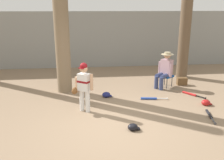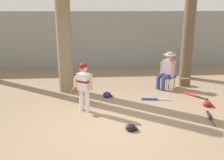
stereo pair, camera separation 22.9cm
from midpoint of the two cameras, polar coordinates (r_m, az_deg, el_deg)
The scene contains 14 objects.
ground_plane at distance 5.77m, azimuth 1.42°, elevation -10.74°, with size 60.00×60.00×0.00m, color #897056.
concrete_back_wall at distance 11.29m, azimuth -1.52°, elevation 9.36°, with size 18.00×0.36×2.46m, color gray.
tree_near_player at distance 7.82m, azimuth -10.50°, elevation 15.55°, with size 0.63×0.63×5.70m.
tree_behind_spectator at distance 9.73m, azimuth 17.92°, elevation 11.14°, with size 0.58×0.58×4.28m.
young_ballplayer at distance 6.36m, azimuth -5.64°, elevation -0.90°, with size 0.60×0.38×1.31m.
folding_stool at distance 8.59m, azimuth 13.58°, elevation 0.69°, with size 0.56×0.56×0.41m.
seated_spectator at distance 8.44m, azimuth 13.32°, elevation 2.37°, with size 0.65×0.60×1.20m.
handbag_beside_stool at distance 8.98m, azimuth 17.07°, elevation -0.45°, with size 0.34×0.18×0.26m, color brown.
bat_blue_youth at distance 7.41m, azimuth 10.01°, elevation -4.34°, with size 0.79×0.17×0.07m.
bat_black_composite at distance 6.69m, azimuth 22.56°, elevation -7.77°, with size 0.22×0.78×0.07m.
bat_red_barrel at distance 8.05m, azimuth 18.93°, elevation -3.31°, with size 0.51×0.68×0.07m.
batting_helmet_red at distance 7.37m, azimuth 21.93°, elevation -5.14°, with size 0.29×0.22×0.17m.
batting_helmet_black at distance 5.61m, azimuth 5.53°, elevation -10.85°, with size 0.28×0.21×0.16m.
batting_helmet_navy at distance 7.53m, azimuth -0.25°, elevation -3.42°, with size 0.29×0.23×0.17m.
Camera 2 is at (-0.39, -5.11, 2.64)m, focal length 39.67 mm.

